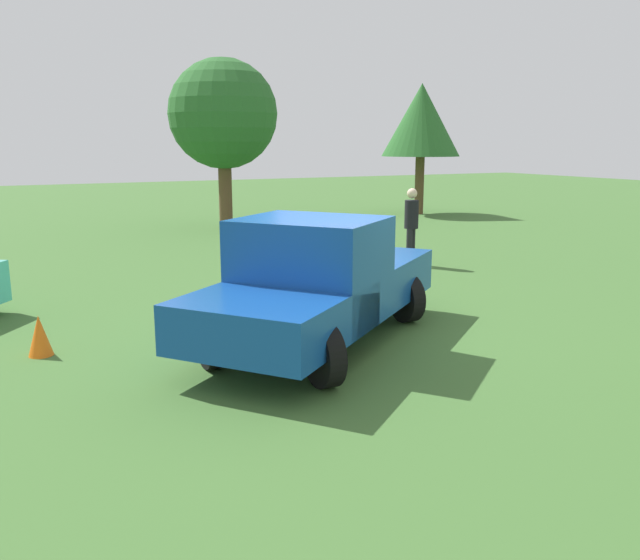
# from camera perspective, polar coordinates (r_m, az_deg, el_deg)

# --- Properties ---
(ground_plane) EXTENTS (80.00, 80.00, 0.00)m
(ground_plane) POSITION_cam_1_polar(r_m,az_deg,el_deg) (9.51, 0.87, -5.15)
(ground_plane) COLOR #3D662D
(pickup_truck) EXTENTS (4.47, 4.99, 1.79)m
(pickup_truck) POSITION_cam_1_polar(r_m,az_deg,el_deg) (9.04, -0.34, -0.01)
(pickup_truck) COLOR black
(pickup_truck) RESTS_ON ground_plane
(person_bystander) EXTENTS (0.45, 0.45, 1.77)m
(person_bystander) POSITION_cam_1_polar(r_m,az_deg,el_deg) (15.19, 7.93, 5.02)
(person_bystander) COLOR black
(person_bystander) RESTS_ON ground_plane
(tree_back_right) EXTENTS (3.49, 3.49, 5.43)m
(tree_back_right) POSITION_cam_1_polar(r_m,az_deg,el_deg) (21.88, -8.41, 14.02)
(tree_back_right) COLOR brown
(tree_back_right) RESTS_ON ground_plane
(tree_side) EXTENTS (3.03, 3.03, 5.01)m
(tree_side) POSITION_cam_1_polar(r_m,az_deg,el_deg) (26.38, 8.79, 13.51)
(tree_side) COLOR brown
(tree_side) RESTS_ON ground_plane
(traffic_cone) EXTENTS (0.32, 0.32, 0.55)m
(traffic_cone) POSITION_cam_1_polar(r_m,az_deg,el_deg) (9.48, -23.16, -4.46)
(traffic_cone) COLOR orange
(traffic_cone) RESTS_ON ground_plane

